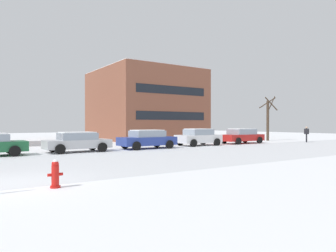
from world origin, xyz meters
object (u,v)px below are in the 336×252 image
object	(u,v)px
parked_car_white	(198,137)
pedestrian_crossing	(307,133)
fire_hydrant	(55,174)
parked_car_blue	(147,139)
parked_car_silver	(77,142)
parked_car_red	(242,136)

from	to	relation	value
parked_car_white	pedestrian_crossing	size ratio (longest dim) A/B	2.47
fire_hydrant	parked_car_blue	bearing A→B (deg)	49.21
fire_hydrant	parked_car_white	xyz separation A→B (m)	(15.10, 11.62, 0.34)
parked_car_white	pedestrian_crossing	distance (m)	12.84
fire_hydrant	parked_car_blue	distance (m)	14.86
fire_hydrant	pedestrian_crossing	xyz separation A→B (m)	(27.73, 9.32, 0.52)
fire_hydrant	parked_car_white	size ratio (longest dim) A/B	0.21
fire_hydrant	parked_car_silver	size ratio (longest dim) A/B	0.20
parked_car_white	fire_hydrant	bearing A→B (deg)	-142.43
parked_car_silver	parked_car_white	xyz separation A→B (m)	(10.79, 0.26, 0.06)
parked_car_white	parked_car_red	distance (m)	5.40
parked_car_silver	pedestrian_crossing	size ratio (longest dim) A/B	2.64
parked_car_silver	parked_car_red	distance (m)	16.19
parked_car_silver	pedestrian_crossing	distance (m)	23.52
parked_car_silver	parked_car_blue	world-z (taller)	parked_car_blue
parked_car_blue	parked_car_red	bearing A→B (deg)	1.71
parked_car_red	pedestrian_crossing	world-z (taller)	pedestrian_crossing
parked_car_red	pedestrian_crossing	distance (m)	7.58
parked_car_blue	fire_hydrant	bearing A→B (deg)	-130.79
pedestrian_crossing	parked_car_silver	bearing A→B (deg)	175.04
fire_hydrant	pedestrian_crossing	size ratio (longest dim) A/B	0.52
fire_hydrant	parked_car_silver	xyz separation A→B (m)	(4.31, 11.36, 0.28)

